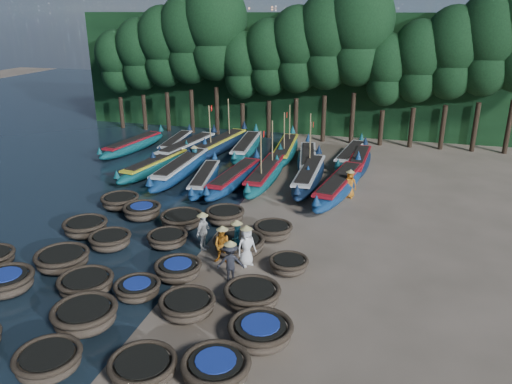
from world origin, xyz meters
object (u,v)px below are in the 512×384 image
(coracle_19, at_px, (289,264))
(coracle_11, at_px, (62,259))
(coracle_6, at_px, (86,284))
(long_boat_5, at_px, (234,178))
(coracle_8, at_px, (187,305))
(long_boat_11, at_px, (187,148))
(long_boat_8, at_px, (339,185))
(long_boat_9, at_px, (133,145))
(coracle_3, at_px, (143,368))
(long_boat_13, at_px, (246,147))
(long_boat_7, at_px, (309,176))
(long_boat_3, at_px, (181,168))
(fisherman_5, at_px, (195,157))
(coracle_24, at_px, (273,231))
(long_boat_12, at_px, (220,144))
(coracle_5, at_px, (6,282))
(fisherman_4, at_px, (203,231))
(long_boat_14, at_px, (285,150))
(fisherman_6, at_px, (350,183))
(coracle_17, at_px, (168,239))
(coracle_2, at_px, (48,361))
(long_boat_4, at_px, (205,179))
(fisherman_2, at_px, (223,244))
(coracle_16, at_px, (110,240))
(coracle_20, at_px, (120,201))
(fisherman_1, at_px, (237,239))
(coracle_18, at_px, (239,245))
(long_boat_17, at_px, (358,162))
(coracle_14, at_px, (252,295))
(coracle_7, at_px, (85,316))
(fisherman_3, at_px, (230,261))
(coracle_4, at_px, (216,369))
(coracle_23, at_px, (225,215))
(long_boat_2, at_px, (156,165))
(coracle_15, at_px, (85,227))
(long_boat_15, at_px, (308,160))
(fisherman_0, at_px, (246,245))
(coracle_22, at_px, (182,220))

(coracle_19, bearing_deg, coracle_11, -166.44)
(coracle_6, xyz_separation_m, long_boat_5, (1.72, 13.23, 0.13))
(coracle_8, xyz_separation_m, long_boat_11, (-8.04, 19.03, 0.20))
(coracle_6, bearing_deg, coracle_11, 145.09)
(coracle_11, bearing_deg, long_boat_8, 49.67)
(long_boat_5, bearing_deg, long_boat_9, 156.10)
(coracle_3, xyz_separation_m, coracle_19, (2.83, 7.36, -0.02))
(coracle_3, relative_size, long_boat_13, 0.28)
(long_boat_7, bearing_deg, long_boat_3, -175.01)
(coracle_6, relative_size, fisherman_5, 1.49)
(coracle_24, height_order, long_boat_12, long_boat_12)
(coracle_5, height_order, fisherman_4, fisherman_4)
(long_boat_14, height_order, fisherman_5, long_boat_14)
(coracle_11, xyz_separation_m, long_boat_8, (10.17, 11.98, 0.17))
(fisherman_6, bearing_deg, long_boat_3, 177.36)
(coracle_17, xyz_separation_m, long_boat_11, (-5.01, 14.16, 0.22))
(coracle_2, height_order, long_boat_4, long_boat_4)
(coracle_19, height_order, fisherman_5, fisherman_5)
(fisherman_2, bearing_deg, long_boat_14, 91.86)
(long_boat_11, bearing_deg, coracle_2, -68.66)
(coracle_16, relative_size, long_boat_8, 0.21)
(coracle_20, bearing_deg, long_boat_14, 61.26)
(coracle_6, relative_size, long_boat_14, 0.30)
(coracle_17, height_order, long_boat_9, long_boat_9)
(coracle_2, distance_m, fisherman_1, 9.07)
(long_boat_14, bearing_deg, coracle_18, -89.74)
(long_boat_17, relative_size, fisherman_6, 4.52)
(coracle_14, relative_size, fisherman_4, 1.13)
(coracle_7, relative_size, fisherman_3, 1.20)
(coracle_4, bearing_deg, coracle_23, 107.51)
(coracle_18, height_order, long_boat_13, long_boat_13)
(long_boat_2, bearing_deg, coracle_11, -71.05)
(coracle_15, bearing_deg, coracle_18, 1.16)
(long_boat_11, bearing_deg, coracle_15, -78.54)
(coracle_2, bearing_deg, coracle_19, 54.09)
(coracle_24, height_order, long_boat_15, long_boat_15)
(coracle_11, distance_m, fisherman_4, 6.04)
(coracle_2, height_order, coracle_4, coracle_4)
(coracle_6, distance_m, long_boat_15, 19.08)
(coracle_19, relative_size, coracle_20, 0.88)
(long_boat_17, bearing_deg, long_boat_12, 172.99)
(coracle_4, height_order, coracle_15, coracle_4)
(coracle_15, bearing_deg, long_boat_12, 85.21)
(coracle_14, distance_m, coracle_24, 5.73)
(fisherman_0, bearing_deg, fisherman_4, 114.33)
(coracle_3, distance_m, fisherman_4, 8.52)
(coracle_22, bearing_deg, fisherman_5, 108.24)
(coracle_19, distance_m, long_boat_8, 9.81)
(long_boat_14, xyz_separation_m, fisherman_0, (1.87, -16.35, 0.34))
(coracle_6, bearing_deg, coracle_7, -57.40)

